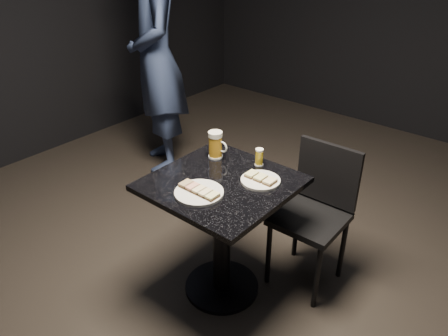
# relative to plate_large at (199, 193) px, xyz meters

# --- Properties ---
(floor) EXTENTS (6.00, 6.00, 0.00)m
(floor) POSITION_rel_plate_large_xyz_m (0.01, 0.17, -0.76)
(floor) COLOR black
(floor) RESTS_ON ground
(plate_large) EXTENTS (0.25, 0.25, 0.01)m
(plate_large) POSITION_rel_plate_large_xyz_m (0.00, 0.00, 0.00)
(plate_large) COLOR silver
(plate_large) RESTS_ON table
(plate_small) EXTENTS (0.21, 0.21, 0.01)m
(plate_small) POSITION_rel_plate_large_xyz_m (0.16, 0.29, 0.00)
(plate_small) COLOR silver
(plate_small) RESTS_ON table
(patron) EXTENTS (0.84, 0.78, 1.92)m
(patron) POSITION_rel_plate_large_xyz_m (-1.42, 1.04, 0.20)
(patron) COLOR navy
(patron) RESTS_ON floor
(table) EXTENTS (0.70, 0.70, 0.75)m
(table) POSITION_rel_plate_large_xyz_m (0.01, 0.17, -0.25)
(table) COLOR black
(table) RESTS_ON floor
(beer_mug) EXTENTS (0.12, 0.08, 0.16)m
(beer_mug) POSITION_rel_plate_large_xyz_m (-0.19, 0.35, 0.07)
(beer_mug) COLOR silver
(beer_mug) RESTS_ON table
(beer_tumbler) EXTENTS (0.05, 0.05, 0.10)m
(beer_tumbler) POSITION_rel_plate_large_xyz_m (0.05, 0.44, 0.04)
(beer_tumbler) COLOR silver
(beer_tumbler) RESTS_ON table
(chair) EXTENTS (0.38, 0.38, 0.86)m
(chair) POSITION_rel_plate_large_xyz_m (0.34, 0.61, -0.26)
(chair) COLOR black
(chair) RESTS_ON floor
(canapes_on_plate_large) EXTENTS (0.22, 0.07, 0.02)m
(canapes_on_plate_large) POSITION_rel_plate_large_xyz_m (-0.00, 0.00, 0.02)
(canapes_on_plate_large) COLOR #4C3521
(canapes_on_plate_large) RESTS_ON plate_large
(canapes_on_plate_small) EXTENTS (0.17, 0.07, 0.02)m
(canapes_on_plate_small) POSITION_rel_plate_large_xyz_m (0.16, 0.29, 0.02)
(canapes_on_plate_small) COLOR #4C3521
(canapes_on_plate_small) RESTS_ON plate_small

